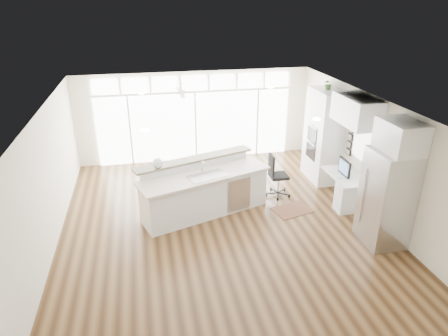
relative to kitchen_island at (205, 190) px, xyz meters
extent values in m
cube|color=#3D2512|center=(0.28, -0.53, -0.62)|extent=(7.00, 8.00, 0.02)
cube|color=silver|center=(0.28, -0.53, 2.09)|extent=(7.00, 8.00, 0.02)
cube|color=#ECE6CD|center=(0.28, 3.47, 0.74)|extent=(7.00, 0.04, 2.70)
cube|color=#ECE6CD|center=(0.28, -4.53, 0.74)|extent=(7.00, 0.04, 2.70)
cube|color=#ECE6CD|center=(-3.22, -0.53, 0.74)|extent=(0.04, 8.00, 2.70)
cube|color=#ECE6CD|center=(3.78, -0.53, 0.74)|extent=(0.04, 8.00, 2.70)
cube|color=white|center=(0.28, 3.41, 0.44)|extent=(5.80, 0.06, 2.08)
cube|color=white|center=(0.28, 3.41, 1.77)|extent=(5.90, 0.06, 0.40)
cube|color=white|center=(3.74, -0.23, 0.94)|extent=(0.04, 0.85, 0.85)
cube|color=white|center=(-0.22, 2.27, 1.87)|extent=(1.16, 1.16, 0.32)
cube|color=white|center=(0.28, -0.33, 2.07)|extent=(3.40, 3.00, 0.02)
cube|color=white|center=(3.45, 1.27, 0.64)|extent=(0.64, 1.20, 2.50)
cube|color=white|center=(3.41, -0.23, -0.23)|extent=(0.72, 1.30, 0.76)
cube|color=white|center=(3.45, -0.23, 1.74)|extent=(0.64, 1.30, 0.64)
cube|color=silver|center=(3.39, -1.88, 0.39)|extent=(0.76, 0.90, 2.00)
cube|color=white|center=(3.45, -1.88, 1.69)|extent=(0.64, 0.90, 0.60)
cube|color=black|center=(3.74, 0.39, 0.79)|extent=(0.06, 0.22, 0.80)
cube|color=white|center=(0.00, 0.00, 0.00)|extent=(3.29, 2.08, 1.22)
cube|color=#3B1D12|center=(2.05, -0.31, -0.61)|extent=(1.01, 0.84, 0.01)
cube|color=black|center=(1.96, 0.50, -0.05)|extent=(0.59, 0.55, 1.12)
sphere|color=white|center=(-1.03, 0.08, 0.73)|extent=(0.29, 0.29, 0.23)
cube|color=black|center=(3.33, -0.23, 0.37)|extent=(0.09, 0.52, 0.43)
cube|color=silver|center=(3.16, -0.23, 0.16)|extent=(0.14, 0.32, 0.02)
imported|color=#375B27|center=(3.45, 1.27, 2.00)|extent=(0.27, 0.30, 0.22)
camera|label=1|loc=(-1.26, -8.14, 4.16)|focal=32.00mm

